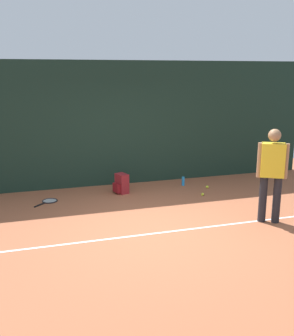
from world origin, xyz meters
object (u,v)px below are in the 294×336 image
Objects in this scene: tennis_player at (272,170)px; tennis_ball_by_fence at (207,187)px; water_bottle at (183,181)px; tennis_racket at (49,201)px; tennis_ball_near_player at (203,194)px; backpack at (121,184)px.

tennis_player reaches higher than tennis_ball_by_fence.
tennis_racket is at bearing -174.26° from water_bottle.
tennis_racket is at bearing 178.96° from tennis_ball_by_fence.
tennis_ball_by_fence reaches higher than tennis_racket.
tennis_racket is 3.31m from tennis_ball_near_player.
water_bottle reaches higher than tennis_ball_by_fence.
tennis_racket is 8.54× the size of tennis_ball_by_fence.
tennis_ball_by_fence is at bearing -45.05° from tennis_racket.
water_bottle is (-0.10, 0.88, 0.07)m from tennis_ball_near_player.
water_bottle is (-0.45, 0.38, 0.07)m from tennis_ball_by_fence.
tennis_ball_near_player is (-0.49, 1.76, -0.93)m from tennis_player.
tennis_ball_near_player is at bearing -44.74° from tennis_player.
water_bottle is at bearing 77.01° from backpack.
tennis_ball_near_player is (3.26, -0.56, 0.02)m from tennis_racket.
backpack is (1.60, 0.16, 0.20)m from tennis_racket.
tennis_ball_by_fence is at bearing -40.36° from water_bottle.
tennis_ball_near_player is 1.00× the size of tennis_ball_by_fence.
tennis_ball_by_fence is 0.31× the size of water_bottle.
tennis_ball_near_player is at bearing -83.24° from water_bottle.
tennis_player reaches higher than tennis_ball_near_player.
tennis_ball_near_player is 0.61m from tennis_ball_by_fence.
tennis_ball_near_player is 0.31× the size of water_bottle.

